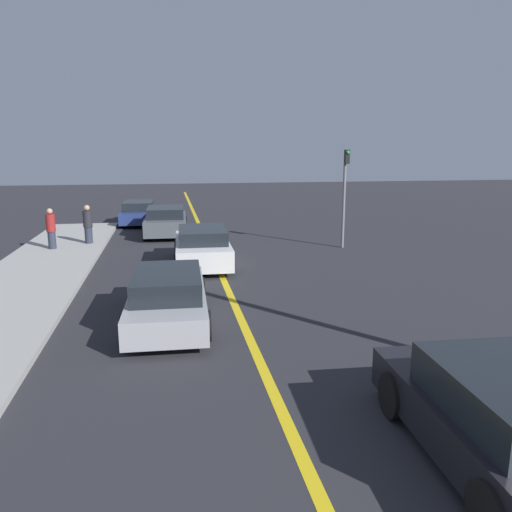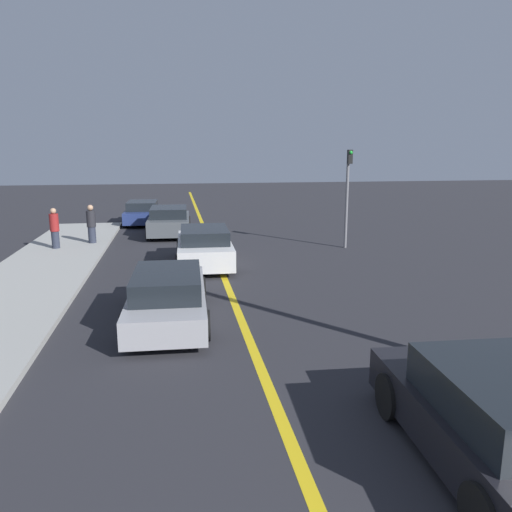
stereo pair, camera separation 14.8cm
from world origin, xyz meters
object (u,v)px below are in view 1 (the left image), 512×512
pedestrian_far_standing (51,229)px  traffic_light (345,188)px  car_near_right_lane (504,419)px  car_oncoming_far (139,213)px  pedestrian_by_sign (88,224)px  car_parked_left_lot (166,221)px  car_ahead_center (168,297)px  car_far_distant (202,247)px

pedestrian_far_standing → traffic_light: bearing=-5.6°
car_near_right_lane → pedestrian_far_standing: (-8.70, 15.43, 0.29)m
car_oncoming_far → traffic_light: bearing=-42.2°
pedestrian_far_standing → pedestrian_by_sign: size_ratio=1.00×
car_parked_left_lot → traffic_light: 8.66m
car_near_right_lane → car_ahead_center: bearing=126.0°
car_near_right_lane → traffic_light: (2.98, 14.29, 1.80)m
car_ahead_center → traffic_light: 10.86m
traffic_light → pedestrian_by_sign: bearing=168.5°
car_near_right_lane → traffic_light: 14.70m
pedestrian_by_sign → car_parked_left_lot: bearing=35.7°
car_far_distant → pedestrian_by_sign: pedestrian_by_sign is taller
car_near_right_lane → pedestrian_far_standing: size_ratio=2.62×
car_ahead_center → pedestrian_far_standing: 10.13m
car_near_right_lane → car_oncoming_far: 23.35m
car_ahead_center → traffic_light: traffic_light is taller
car_parked_left_lot → car_oncoming_far: size_ratio=1.04×
car_near_right_lane → traffic_light: size_ratio=1.05×
car_oncoming_far → car_ahead_center: bearing=-83.0°
car_near_right_lane → pedestrian_by_sign: 18.01m
car_ahead_center → car_far_distant: 5.93m
car_near_right_lane → car_parked_left_lot: (-4.24, 18.70, 0.01)m
pedestrian_far_standing → traffic_light: traffic_light is taller
car_oncoming_far → pedestrian_far_standing: bearing=-110.9°
car_near_right_lane → pedestrian_by_sign: pedestrian_by_sign is taller
car_near_right_lane → car_ahead_center: size_ratio=0.91×
car_near_right_lane → car_oncoming_far: (-5.69, 22.65, -0.05)m
car_far_distant → traffic_light: bearing=21.0°
pedestrian_far_standing → car_near_right_lane: bearing=-60.6°
car_parked_left_lot → pedestrian_by_sign: (-3.20, -2.30, 0.28)m
car_near_right_lane → car_ahead_center: 7.62m
car_far_distant → car_ahead_center: bearing=-100.6°
car_oncoming_far → car_parked_left_lot: bearing=-68.1°
car_oncoming_far → pedestrian_by_sign: (-1.76, -6.25, 0.33)m
car_far_distant → car_oncoming_far: (-2.70, 10.49, -0.05)m
car_ahead_center → car_oncoming_far: 16.36m
car_far_distant → pedestrian_far_standing: 6.59m
car_ahead_center → car_parked_left_lot: car_parked_left_lot is taller
car_parked_left_lot → pedestrian_far_standing: size_ratio=2.63×
car_far_distant → traffic_light: traffic_light is taller
car_parked_left_lot → car_ahead_center: bearing=-88.3°
car_far_distant → car_parked_left_lot: car_parked_left_lot is taller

